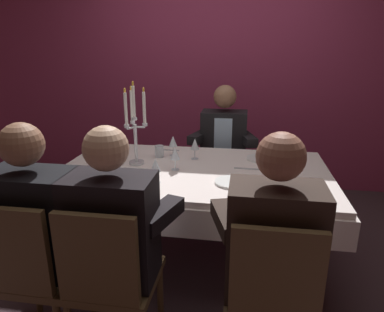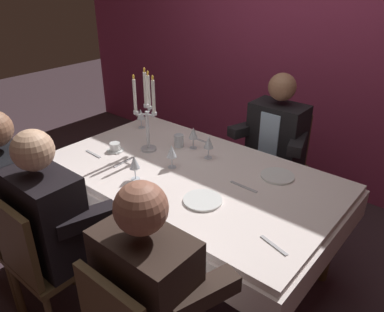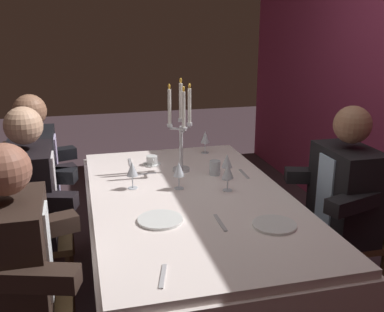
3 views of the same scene
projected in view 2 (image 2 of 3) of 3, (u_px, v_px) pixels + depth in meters
The scene contains 22 objects.
ground_plane at pixel (190, 258), 2.79m from camera, with size 12.00×12.00×0.00m, color #3F2D33.
back_wall at pixel (311, 41), 3.32m from camera, with size 6.00×0.12×2.70m, color #993255.
dining_table at pixel (190, 186), 2.51m from camera, with size 1.94×1.14×0.74m.
candelabra at pixel (147, 115), 2.62m from camera, with size 0.15×0.17×0.60m.
dinner_plate_0 at pixel (278, 176), 2.38m from camera, with size 0.21×0.21×0.01m, color white.
dinner_plate_1 at pixel (203, 200), 2.14m from camera, with size 0.22×0.22×0.01m, color white.
wine_glass_0 at pixel (193, 134), 2.72m from camera, with size 0.07×0.07×0.16m.
wine_glass_1 at pixel (134, 163), 2.31m from camera, with size 0.07×0.07×0.16m.
wine_glass_2 at pixel (141, 115), 3.07m from camera, with size 0.07×0.07×0.16m.
wine_glass_3 at pixel (209, 143), 2.57m from camera, with size 0.07×0.07×0.16m.
wine_glass_4 at pixel (172, 152), 2.45m from camera, with size 0.07×0.07×0.16m.
water_tumbler_0 at pixel (179, 141), 2.78m from camera, with size 0.07×0.07×0.09m, color silver.
coffee_cup_0 at pixel (115, 147), 2.72m from camera, with size 0.13×0.12×0.06m.
fork_0 at pixel (274, 245), 1.80m from camera, with size 0.17×0.02×0.01m, color #B7B7BC.
spoon_1 at pixel (123, 162), 2.56m from camera, with size 0.17×0.02×0.01m, color #B7B7BC.
fork_2 at pixel (93, 154), 2.67m from camera, with size 0.17×0.02×0.01m, color #B7B7BC.
spoon_3 at pixel (198, 140), 2.90m from camera, with size 0.17×0.02×0.01m, color #B7B7BC.
knife_4 at pixel (244, 187), 2.28m from camera, with size 0.19×0.02×0.01m, color #B7B7BC.
seated_diner_0 at pixel (8, 191), 2.25m from camera, with size 0.63×0.48×1.24m.
seated_diner_1 at pixel (46, 218), 2.01m from camera, with size 0.63×0.48×1.24m.
seated_diner_2 at pixel (277, 136), 2.98m from camera, with size 0.63×0.48×1.24m.
seated_diner_3 at pixel (146, 288), 1.57m from camera, with size 0.63×0.48×1.24m.
Camera 2 is at (1.39, -1.64, 1.93)m, focal length 35.14 mm.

